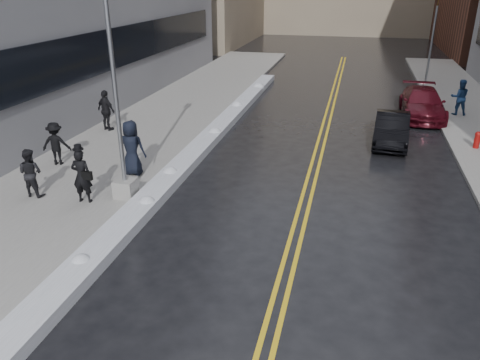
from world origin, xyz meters
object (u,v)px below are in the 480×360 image
Objects in this scene: pedestrian_b at (30,173)px; car_maroon at (422,103)px; pedestrian_c at (132,148)px; pedestrian_east at (460,97)px; pedestrian_e at (56,144)px; fire_hydrant at (477,139)px; pedestrian_fedora at (82,176)px; traffic_signal at (433,33)px; pedestrian_d at (106,110)px; car_black at (392,129)px; lamppost at (119,128)px.

pedestrian_b reaches higher than car_maroon.
pedestrian_c reaches higher than pedestrian_east.
pedestrian_east is at bearing 12.25° from car_maroon.
pedestrian_east is (16.34, 11.42, 0.09)m from pedestrian_e.
pedestrian_b is 19.34m from car_maroon.
pedestrian_c is at bearing -132.28° from pedestrian_b.
car_maroon is at bearing 9.79° from pedestrian_east.
fire_hydrant is 14.31m from pedestrian_c.
pedestrian_c is at bearing -108.03° from pedestrian_fedora.
car_maroon is at bearing -97.73° from traffic_signal.
pedestrian_d is at bearing -73.44° from pedestrian_fedora.
pedestrian_fedora is 2.57m from pedestrian_c.
pedestrian_east reaches higher than pedestrian_fedora.
car_black is (9.42, 6.33, -0.49)m from pedestrian_c.
pedestrian_d is 1.14× the size of pedestrian_e.
pedestrian_b is at bearing 92.94° from pedestrian_e.
pedestrian_e is 18.20m from car_maroon.
pedestrian_e is at bearing 151.75° from lamppost.
lamppost is 14.81m from fire_hydrant.
car_black is (13.00, 1.61, -0.43)m from pedestrian_d.
fire_hydrant is at bearing 85.58° from pedestrian_east.
pedestrian_d is 16.17m from car_maroon.
pedestrian_e is at bearing 31.94° from pedestrian_east.
pedestrian_e reaches higher than fire_hydrant.
pedestrian_c is (-12.92, -6.13, 0.62)m from fire_hydrant.
pedestrian_e is at bearing 116.75° from pedestrian_d.
pedestrian_b reaches higher than fire_hydrant.
pedestrian_d is (-3.07, 7.24, 0.06)m from pedestrian_fedora.
traffic_signal is at bearing -126.14° from pedestrian_fedora.
traffic_signal is at bearing -122.40° from pedestrian_c.
pedestrian_east is 0.45× the size of car_black.
pedestrian_d reaches higher than pedestrian_east.
lamppost is 7.94m from pedestrian_d.
pedestrian_c is at bearing 150.17° from pedestrian_d.
traffic_signal is 3.59× the size of pedestrian_e.
traffic_signal is 3.37× the size of pedestrian_fedora.
pedestrian_c is 3.30m from pedestrian_e.
pedestrian_east reaches higher than car_black.
traffic_signal reaches higher than pedestrian_d.
pedestrian_b is 0.32× the size of car_maroon.
pedestrian_east is 6.46m from car_black.
pedestrian_e is at bearing -4.75° from pedestrian_c.
pedestrian_fedora is 0.96× the size of pedestrian_east.
traffic_signal is at bearing -88.73° from pedestrian_east.
pedestrian_d is at bearing -136.07° from traffic_signal.
car_black is at bearing -144.73° from pedestrian_fedora.
pedestrian_b is 0.98× the size of pedestrian_e.
car_black is at bearing 42.96° from lamppost.
traffic_signal is 3.67× the size of pedestrian_b.
fire_hydrant is 14.30m from traffic_signal.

